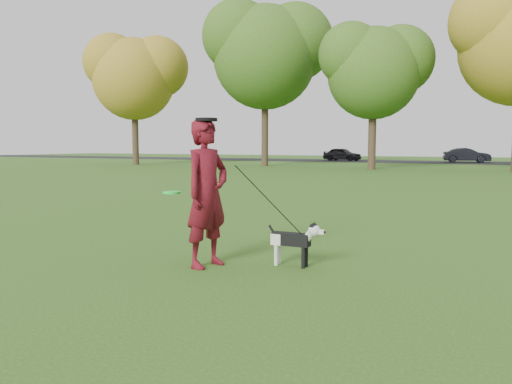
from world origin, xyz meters
The scene contains 8 objects.
ground centered at (0.00, 0.00, 0.00)m, with size 120.00×120.00×0.00m, color #285116.
road centered at (0.00, 40.00, 0.01)m, with size 120.00×7.00×0.02m, color black.
man centered at (-0.37, -0.15, 0.95)m, with size 0.69×0.45×1.90m, color #510B0D.
dog centered at (0.66, 0.33, 0.37)m, with size 0.79×0.16×0.60m.
car_left centered at (-9.99, 40.00, 0.63)m, with size 1.44×3.57×1.22m, color black.
car_mid centered at (0.75, 40.00, 0.63)m, with size 1.30×3.72×1.23m, color black.
man_held_items centered at (0.41, 0.05, 0.87)m, with size 1.72×0.71×1.51m.
tree_row centered at (-1.43, 26.07, 7.41)m, with size 51.74×8.86×12.01m.
Camera 1 is at (2.94, -5.61, 1.58)m, focal length 35.00 mm.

